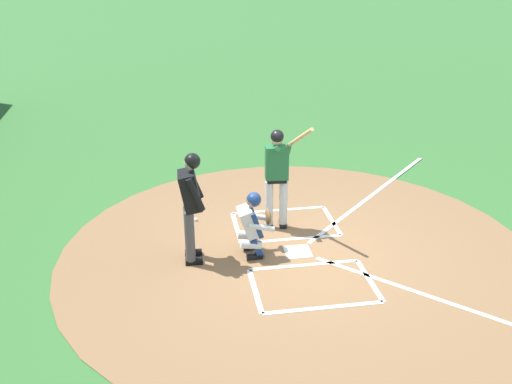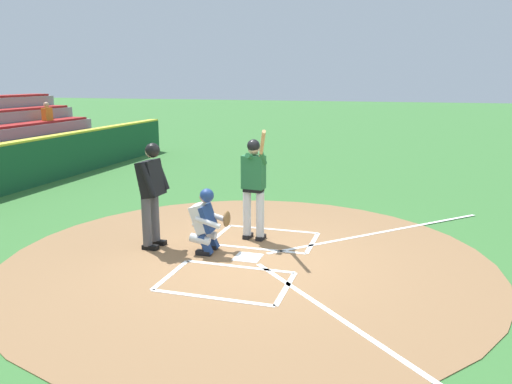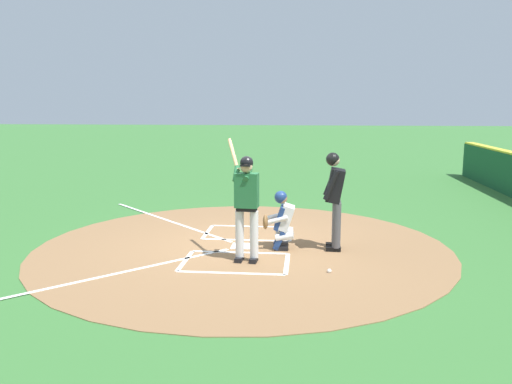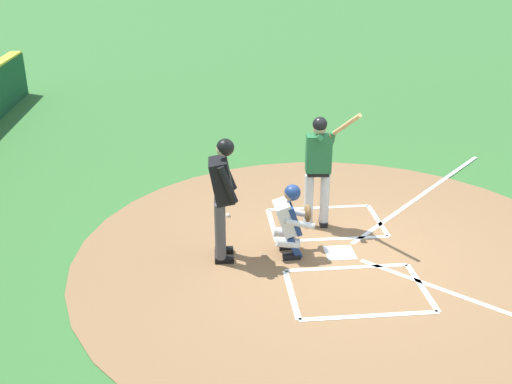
{
  "view_description": "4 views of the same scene",
  "coord_description": "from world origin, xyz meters",
  "px_view_note": "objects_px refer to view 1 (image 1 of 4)",
  "views": [
    {
      "loc": [
        8.39,
        -2.09,
        4.9
      ],
      "look_at": [
        0.13,
        -0.74,
        1.23
      ],
      "focal_mm": 40.97,
      "sensor_mm": 36.0,
      "label": 1
    },
    {
      "loc": [
        7.51,
        2.39,
        2.93
      ],
      "look_at": [
        -0.33,
        0.04,
        1.06
      ],
      "focal_mm": 35.03,
      "sensor_mm": 36.0,
      "label": 2
    },
    {
      "loc": [
        -9.66,
        -1.2,
        2.74
      ],
      "look_at": [
        0.32,
        -0.23,
        1.04
      ],
      "focal_mm": 36.1,
      "sensor_mm": 36.0,
      "label": 3
    },
    {
      "loc": [
        7.71,
        -2.03,
        4.36
      ],
      "look_at": [
        -0.01,
        -1.28,
        1.06
      ],
      "focal_mm": 41.43,
      "sensor_mm": 36.0,
      "label": 4
    }
  ],
  "objects_px": {
    "batter": "(277,172)",
    "catcher": "(253,222)",
    "baseball": "(196,220)",
    "plate_umpire": "(191,201)"
  },
  "relations": [
    {
      "from": "batter",
      "to": "catcher",
      "type": "bearing_deg",
      "value": -33.55
    },
    {
      "from": "plate_umpire",
      "to": "catcher",
      "type": "bearing_deg",
      "value": 92.12
    },
    {
      "from": "plate_umpire",
      "to": "baseball",
      "type": "height_order",
      "value": "plate_umpire"
    },
    {
      "from": "batter",
      "to": "plate_umpire",
      "type": "distance_m",
      "value": 1.82
    },
    {
      "from": "plate_umpire",
      "to": "baseball",
      "type": "distance_m",
      "value": 1.76
    },
    {
      "from": "catcher",
      "to": "baseball",
      "type": "height_order",
      "value": "catcher"
    },
    {
      "from": "batter",
      "to": "plate_umpire",
      "type": "bearing_deg",
      "value": -60.11
    },
    {
      "from": "batter",
      "to": "catcher",
      "type": "relative_size",
      "value": 1.88
    },
    {
      "from": "batter",
      "to": "plate_umpire",
      "type": "xyz_separation_m",
      "value": [
        0.91,
        -1.58,
        -0.02
      ]
    },
    {
      "from": "batter",
      "to": "baseball",
      "type": "bearing_deg",
      "value": -109.49
    }
  ]
}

